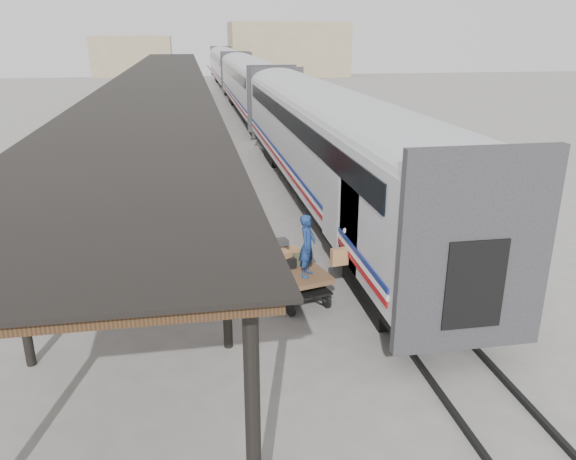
# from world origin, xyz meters

# --- Properties ---
(ground) EXTENTS (160.00, 160.00, 0.00)m
(ground) POSITION_xyz_m (0.00, 0.00, 0.00)
(ground) COLOR slate
(ground) RESTS_ON ground
(train) EXTENTS (3.45, 76.01, 4.01)m
(train) POSITION_xyz_m (3.19, 33.79, 2.69)
(train) COLOR silver
(train) RESTS_ON ground
(canopy) EXTENTS (4.90, 64.30, 4.15)m
(canopy) POSITION_xyz_m (-3.40, 24.00, 4.00)
(canopy) COLOR #422B19
(canopy) RESTS_ON ground
(rails) EXTENTS (1.54, 150.00, 0.12)m
(rails) POSITION_xyz_m (3.20, 34.00, 0.06)
(rails) COLOR black
(rails) RESTS_ON ground
(building_far) EXTENTS (18.00, 10.00, 8.00)m
(building_far) POSITION_xyz_m (14.00, 78.00, 4.00)
(building_far) COLOR tan
(building_far) RESTS_ON ground
(building_left) EXTENTS (12.00, 8.00, 6.00)m
(building_left) POSITION_xyz_m (-10.00, 82.00, 3.00)
(building_left) COLOR tan
(building_left) RESTS_ON ground
(baggage_cart) EXTENTS (1.82, 2.64, 0.86)m
(baggage_cart) POSITION_xyz_m (0.48, 0.22, 0.65)
(baggage_cart) COLOR brown
(baggage_cart) RESTS_ON ground
(suitcase_stack) EXTENTS (1.21, 1.38, 0.57)m
(suitcase_stack) POSITION_xyz_m (0.28, 0.45, 1.04)
(suitcase_stack) COLOR #323234
(suitcase_stack) RESTS_ON baggage_cart
(luggage_tug) EXTENTS (1.15, 1.64, 1.34)m
(luggage_tug) POSITION_xyz_m (-2.13, 14.03, 0.62)
(luggage_tug) COLOR maroon
(luggage_tug) RESTS_ON ground
(porter) EXTENTS (0.61, 0.68, 1.57)m
(porter) POSITION_xyz_m (0.73, -0.43, 1.65)
(porter) COLOR navy
(porter) RESTS_ON baggage_cart
(pedestrian) EXTENTS (0.93, 0.46, 1.53)m
(pedestrian) POSITION_xyz_m (-2.38, 15.15, 0.76)
(pedestrian) COLOR black
(pedestrian) RESTS_ON ground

